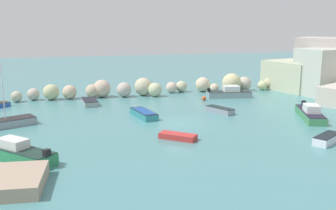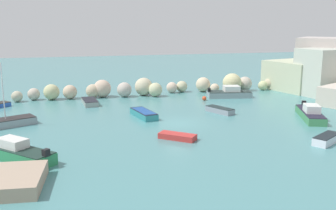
{
  "view_description": "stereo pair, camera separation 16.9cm",
  "coord_description": "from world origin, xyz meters",
  "px_view_note": "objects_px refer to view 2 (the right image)",
  "views": [
    {
      "loc": [
        -10.42,
        -35.17,
        9.59
      ],
      "look_at": [
        0.0,
        3.85,
        1.0
      ],
      "focal_mm": 41.53,
      "sensor_mm": 36.0,
      "label": 1
    },
    {
      "loc": [
        -10.26,
        -35.21,
        9.59
      ],
      "look_at": [
        0.0,
        3.85,
        1.0
      ],
      "focal_mm": 41.53,
      "sensor_mm": 36.0,
      "label": 2
    }
  ],
  "objects_px": {
    "moored_boat_5": "(90,102)",
    "moored_boat_7": "(177,136)",
    "moored_boat_2": "(220,110)",
    "moored_boat_6": "(229,93)",
    "moored_boat_0": "(6,123)",
    "moored_boat_3": "(144,114)",
    "moored_boat_4": "(327,139)",
    "moored_boat_1": "(310,113)",
    "moored_boat_8": "(18,152)",
    "channel_buoy": "(204,98)"
  },
  "relations": [
    {
      "from": "moored_boat_1",
      "to": "moored_boat_8",
      "type": "xyz_separation_m",
      "value": [
        -27.44,
        -5.38,
        0.03
      ]
    },
    {
      "from": "moored_boat_1",
      "to": "moored_boat_5",
      "type": "distance_m",
      "value": 24.88
    },
    {
      "from": "moored_boat_1",
      "to": "moored_boat_3",
      "type": "bearing_deg",
      "value": -85.06
    },
    {
      "from": "moored_boat_2",
      "to": "moored_boat_8",
      "type": "bearing_deg",
      "value": 92.46
    },
    {
      "from": "moored_boat_1",
      "to": "moored_boat_0",
      "type": "bearing_deg",
      "value": -76.9
    },
    {
      "from": "moored_boat_5",
      "to": "channel_buoy",
      "type": "bearing_deg",
      "value": 80.08
    },
    {
      "from": "moored_boat_2",
      "to": "moored_boat_7",
      "type": "relative_size",
      "value": 1.12
    },
    {
      "from": "moored_boat_0",
      "to": "moored_boat_2",
      "type": "relative_size",
      "value": 1.71
    },
    {
      "from": "moored_boat_0",
      "to": "moored_boat_4",
      "type": "xyz_separation_m",
      "value": [
        25.92,
        -12.09,
        -0.05
      ]
    },
    {
      "from": "moored_boat_1",
      "to": "moored_boat_5",
      "type": "bearing_deg",
      "value": -99.27
    },
    {
      "from": "moored_boat_3",
      "to": "moored_boat_7",
      "type": "bearing_deg",
      "value": 176.6
    },
    {
      "from": "moored_boat_6",
      "to": "moored_boat_3",
      "type": "bearing_deg",
      "value": -137.79
    },
    {
      "from": "moored_boat_8",
      "to": "moored_boat_2",
      "type": "bearing_deg",
      "value": -106.16
    },
    {
      "from": "moored_boat_7",
      "to": "moored_boat_3",
      "type": "bearing_deg",
      "value": -41.47
    },
    {
      "from": "moored_boat_7",
      "to": "moored_boat_6",
      "type": "bearing_deg",
      "value": -85.6
    },
    {
      "from": "moored_boat_2",
      "to": "moored_boat_4",
      "type": "xyz_separation_m",
      "value": [
        4.28,
        -12.31,
        0.03
      ]
    },
    {
      "from": "moored_boat_1",
      "to": "moored_boat_5",
      "type": "height_order",
      "value": "moored_boat_1"
    },
    {
      "from": "moored_boat_4",
      "to": "moored_boat_5",
      "type": "distance_m",
      "value": 26.98
    },
    {
      "from": "moored_boat_4",
      "to": "moored_boat_7",
      "type": "height_order",
      "value": "moored_boat_4"
    },
    {
      "from": "channel_buoy",
      "to": "moored_boat_1",
      "type": "relative_size",
      "value": 0.08
    },
    {
      "from": "moored_boat_1",
      "to": "moored_boat_8",
      "type": "distance_m",
      "value": 27.96
    },
    {
      "from": "channel_buoy",
      "to": "moored_boat_4",
      "type": "relative_size",
      "value": 0.17
    },
    {
      "from": "moored_boat_5",
      "to": "moored_boat_7",
      "type": "relative_size",
      "value": 1.23
    },
    {
      "from": "moored_boat_6",
      "to": "moored_boat_7",
      "type": "xyz_separation_m",
      "value": [
        -11.84,
        -16.39,
        -0.3
      ]
    },
    {
      "from": "moored_boat_1",
      "to": "channel_buoy",
      "type": "bearing_deg",
      "value": -126.35
    },
    {
      "from": "moored_boat_3",
      "to": "moored_boat_7",
      "type": "height_order",
      "value": "moored_boat_3"
    },
    {
      "from": "moored_boat_6",
      "to": "moored_boat_0",
      "type": "bearing_deg",
      "value": -151.61
    },
    {
      "from": "moored_boat_0",
      "to": "moored_boat_5",
      "type": "xyz_separation_m",
      "value": [
        8.27,
        8.31,
        -0.08
      ]
    },
    {
      "from": "moored_boat_0",
      "to": "moored_boat_2",
      "type": "bearing_deg",
      "value": 156.22
    },
    {
      "from": "moored_boat_0",
      "to": "moored_boat_2",
      "type": "height_order",
      "value": "moored_boat_0"
    },
    {
      "from": "moored_boat_3",
      "to": "moored_boat_8",
      "type": "distance_m",
      "value": 15.2
    },
    {
      "from": "channel_buoy",
      "to": "moored_boat_8",
      "type": "xyz_separation_m",
      "value": [
        -20.22,
        -17.01,
        0.29
      ]
    },
    {
      "from": "moored_boat_2",
      "to": "moored_boat_3",
      "type": "xyz_separation_m",
      "value": [
        -8.37,
        0.19,
        0.05
      ]
    },
    {
      "from": "moored_boat_2",
      "to": "moored_boat_0",
      "type": "bearing_deg",
      "value": 65.59
    },
    {
      "from": "moored_boat_4",
      "to": "moored_boat_8",
      "type": "xyz_separation_m",
      "value": [
        -23.79,
        2.17,
        0.23
      ]
    },
    {
      "from": "channel_buoy",
      "to": "moored_boat_7",
      "type": "relative_size",
      "value": 0.18
    },
    {
      "from": "moored_boat_7",
      "to": "moored_boat_5",
      "type": "bearing_deg",
      "value": -28.81
    },
    {
      "from": "moored_boat_6",
      "to": "moored_boat_8",
      "type": "relative_size",
      "value": 1.07
    },
    {
      "from": "moored_boat_0",
      "to": "moored_boat_7",
      "type": "height_order",
      "value": "moored_boat_0"
    },
    {
      "from": "moored_boat_0",
      "to": "moored_boat_1",
      "type": "relative_size",
      "value": 0.89
    },
    {
      "from": "moored_boat_0",
      "to": "moored_boat_8",
      "type": "height_order",
      "value": "moored_boat_0"
    },
    {
      "from": "moored_boat_8",
      "to": "moored_boat_5",
      "type": "bearing_deg",
      "value": -62.22
    },
    {
      "from": "moored_boat_1",
      "to": "moored_boat_2",
      "type": "height_order",
      "value": "moored_boat_1"
    },
    {
      "from": "moored_boat_1",
      "to": "moored_boat_5",
      "type": "xyz_separation_m",
      "value": [
        -21.3,
        12.85,
        -0.22
      ]
    },
    {
      "from": "moored_boat_6",
      "to": "channel_buoy",
      "type": "bearing_deg",
      "value": -150.77
    },
    {
      "from": "moored_boat_1",
      "to": "moored_boat_7",
      "type": "distance_m",
      "value": 15.46
    },
    {
      "from": "moored_boat_2",
      "to": "moored_boat_8",
      "type": "relative_size",
      "value": 0.63
    },
    {
      "from": "moored_boat_2",
      "to": "moored_boat_4",
      "type": "bearing_deg",
      "value": 174.18
    },
    {
      "from": "moored_boat_3",
      "to": "moored_boat_5",
      "type": "distance_m",
      "value": 9.36
    },
    {
      "from": "moored_boat_3",
      "to": "moored_boat_6",
      "type": "bearing_deg",
      "value": -70.13
    }
  ]
}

